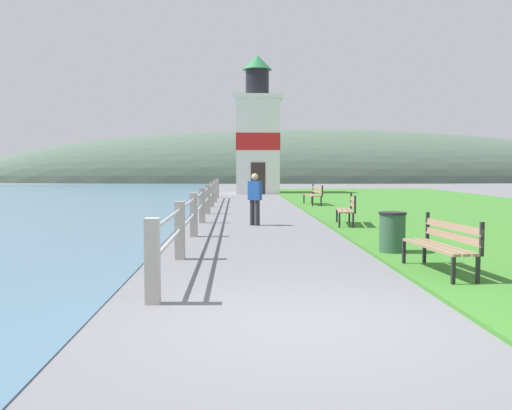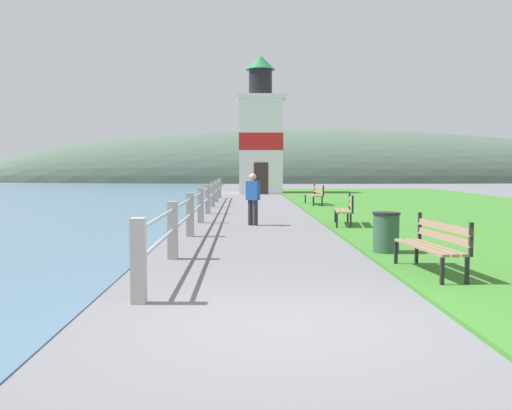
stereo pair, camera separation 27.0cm
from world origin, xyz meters
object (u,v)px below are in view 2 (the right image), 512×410
Objects in this scene: park_bench_far at (315,194)px; lighthouse at (260,136)px; park_bench_midway at (346,208)px; person_strolling at (253,197)px; trash_bin at (386,234)px; park_bench_near at (434,242)px.

park_bench_far is 12.80m from lighthouse.
park_bench_midway is 21.41m from lighthouse.
lighthouse is 20.78m from person_strolling.
lighthouse is at bearing 93.65° from trash_bin.
park_bench_midway and park_bench_far have the same top height.
park_bench_midway reaches higher than trash_bin.
park_bench_far is 0.21× the size of lighthouse.
park_bench_near is 1.11× the size of park_bench_midway.
person_strolling is 6.28m from trash_bin.
park_bench_far is 8.84m from person_strolling.
trash_bin is (-0.40, -14.10, -0.12)m from park_bench_far.
park_bench_midway is 0.19× the size of lighthouse.
lighthouse is at bearing -85.15° from park_bench_far.
lighthouse reaches higher than person_strolling.
park_bench_near reaches higher than trash_bin.
park_bench_far is at bearing 9.17° from person_strolling.
lighthouse is 26.57m from trash_bin.
park_bench_near is at bearing 97.96° from park_bench_midway.
park_bench_midway is at bearing 88.35° from trash_bin.
park_bench_far is at bearing -80.36° from lighthouse.
park_bench_midway is (-0.06, 7.39, -0.00)m from park_bench_near.
person_strolling is (-2.90, -8.35, 0.29)m from park_bench_far.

